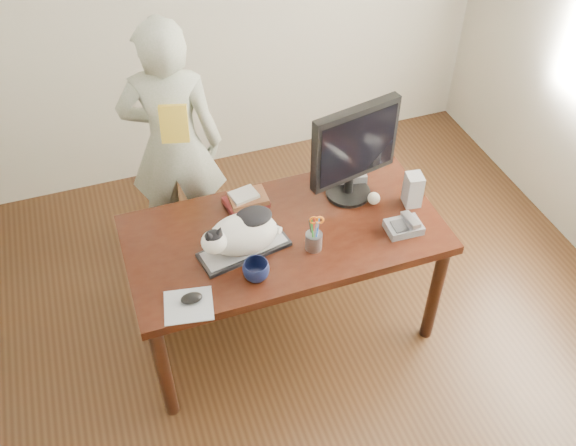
# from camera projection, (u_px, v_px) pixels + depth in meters

# --- Properties ---
(room) EXTENTS (4.50, 4.50, 4.50)m
(room) POSITION_uv_depth(u_px,v_px,m) (336.00, 221.00, 2.42)
(room) COLOR black
(room) RESTS_ON ground
(desk) EXTENTS (1.60, 0.80, 0.75)m
(desk) POSITION_uv_depth(u_px,v_px,m) (280.00, 241.00, 3.40)
(desk) COLOR black
(desk) RESTS_ON ground
(keyboard) EXTENTS (0.47, 0.25, 0.03)m
(keyboard) POSITION_uv_depth(u_px,v_px,m) (244.00, 249.00, 3.13)
(keyboard) COLOR black
(keyboard) RESTS_ON desk
(cat) EXTENTS (0.43, 0.28, 0.25)m
(cat) POSITION_uv_depth(u_px,v_px,m) (241.00, 234.00, 3.04)
(cat) COLOR white
(cat) RESTS_ON keyboard
(monitor) EXTENTS (0.49, 0.29, 0.55)m
(monitor) POSITION_uv_depth(u_px,v_px,m) (354.00, 149.00, 3.22)
(monitor) COLOR black
(monitor) RESTS_ON desk
(pen_cup) EXTENTS (0.10, 0.10, 0.21)m
(pen_cup) POSITION_uv_depth(u_px,v_px,m) (314.00, 239.00, 3.11)
(pen_cup) COLOR gray
(pen_cup) RESTS_ON desk
(mousepad) EXTENTS (0.25, 0.23, 0.00)m
(mousepad) POSITION_uv_depth(u_px,v_px,m) (189.00, 305.00, 2.89)
(mousepad) COLOR #ADB3B9
(mousepad) RESTS_ON desk
(mouse) EXTENTS (0.11, 0.08, 0.04)m
(mouse) POSITION_uv_depth(u_px,v_px,m) (191.00, 298.00, 2.89)
(mouse) COLOR black
(mouse) RESTS_ON mousepad
(coffee_mug) EXTENTS (0.18, 0.18, 0.10)m
(coffee_mug) POSITION_uv_depth(u_px,v_px,m) (256.00, 271.00, 2.98)
(coffee_mug) COLOR #0C1233
(coffee_mug) RESTS_ON desk
(phone) EXTENTS (0.18, 0.15, 0.08)m
(phone) POSITION_uv_depth(u_px,v_px,m) (404.00, 226.00, 3.23)
(phone) COLOR slate
(phone) RESTS_ON desk
(speaker) EXTENTS (0.10, 0.10, 0.19)m
(speaker) POSITION_uv_depth(u_px,v_px,m) (413.00, 190.00, 3.33)
(speaker) COLOR gray
(speaker) RESTS_ON desk
(baseball) EXTENTS (0.07, 0.07, 0.07)m
(baseball) POSITION_uv_depth(u_px,v_px,m) (374.00, 198.00, 3.37)
(baseball) COLOR silver
(baseball) RESTS_ON desk
(book_stack) EXTENTS (0.23, 0.18, 0.08)m
(book_stack) POSITION_uv_depth(u_px,v_px,m) (246.00, 200.00, 3.36)
(book_stack) COLOR #551616
(book_stack) RESTS_ON desk
(calculator) EXTENTS (0.21, 0.25, 0.07)m
(calculator) POSITION_uv_depth(u_px,v_px,m) (348.00, 170.00, 3.55)
(calculator) COLOR slate
(calculator) RESTS_ON desk
(person) EXTENTS (0.66, 0.52, 1.58)m
(person) POSITION_uv_depth(u_px,v_px,m) (173.00, 145.00, 3.70)
(person) COLOR silver
(person) RESTS_ON ground
(held_book) EXTENTS (0.17, 0.13, 0.21)m
(held_book) POSITION_uv_depth(u_px,v_px,m) (174.00, 124.00, 3.40)
(held_book) COLOR yellow
(held_book) RESTS_ON person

